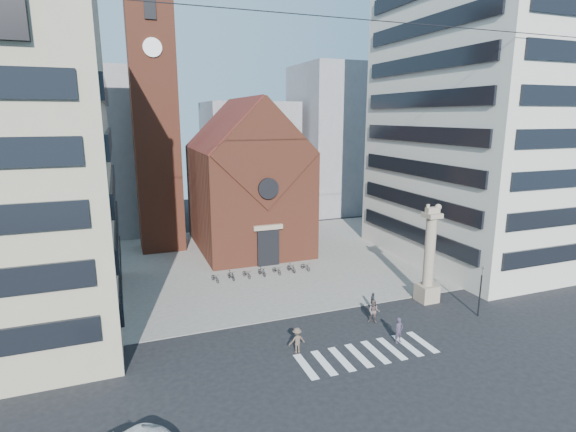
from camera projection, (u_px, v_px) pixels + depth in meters
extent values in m
plane|color=black|center=(340.00, 335.00, 33.16)|extent=(120.00, 120.00, 0.00)
cube|color=gray|center=(262.00, 260.00, 50.50)|extent=(46.00, 30.00, 0.05)
cube|color=brown|center=(247.00, 199.00, 54.67)|extent=(12.00, 16.00, 12.00)
cube|color=#56211B|center=(245.00, 149.00, 53.73)|extent=(12.00, 15.40, 12.00)
cube|color=brown|center=(267.00, 154.00, 46.10)|extent=(11.76, 0.50, 11.76)
cylinder|color=black|center=(268.00, 188.00, 46.46)|extent=(2.20, 0.30, 2.20)
cube|color=black|center=(268.00, 248.00, 48.10)|extent=(2.40, 0.30, 4.00)
cube|color=gray|center=(268.00, 227.00, 47.56)|extent=(3.20, 0.40, 0.50)
cube|color=brown|center=(155.00, 123.00, 52.00)|extent=(5.00, 5.00, 30.00)
cylinder|color=white|center=(152.00, 47.00, 47.88)|extent=(2.00, 0.20, 2.00)
cube|color=black|center=(150.00, 7.00, 47.00)|extent=(1.20, 0.20, 2.40)
cube|color=beige|center=(490.00, 114.00, 48.89)|extent=(18.00, 22.00, 32.00)
cube|color=gray|center=(73.00, 153.00, 60.38)|extent=(16.00, 14.00, 22.00)
cube|color=gray|center=(249.00, 158.00, 74.34)|extent=(14.00, 12.00, 18.00)
cube|color=gray|center=(344.00, 139.00, 76.46)|extent=(16.00, 14.00, 24.00)
cube|color=gray|center=(427.00, 293.00, 39.18)|extent=(1.60, 1.60, 1.50)
cylinder|color=gray|center=(430.00, 252.00, 38.36)|extent=(0.90, 0.90, 6.00)
cube|color=gray|center=(432.00, 215.00, 37.66)|extent=(1.30, 1.30, 0.40)
cube|color=gray|center=(433.00, 211.00, 37.57)|extent=(1.20, 0.50, 0.55)
sphere|color=gray|center=(438.00, 207.00, 37.71)|extent=(0.56, 0.56, 0.56)
cube|color=gray|center=(428.00, 206.00, 37.31)|extent=(0.25, 0.15, 0.35)
cylinder|color=black|center=(480.00, 296.00, 36.00)|extent=(0.12, 0.12, 3.50)
imported|color=black|center=(482.00, 270.00, 35.53)|extent=(0.13, 0.16, 0.80)
imported|color=#322B3C|center=(399.00, 330.00, 31.94)|extent=(0.78, 0.60, 1.89)
imported|color=#594A47|center=(374.00, 312.00, 35.01)|extent=(1.15, 1.13, 1.86)
imported|color=#282930|center=(373.00, 302.00, 37.31)|extent=(0.61, 0.96, 1.52)
imported|color=#4A3C31|center=(297.00, 340.00, 30.56)|extent=(1.21, 0.73, 1.83)
imported|color=black|center=(215.00, 278.00, 43.66)|extent=(0.92, 1.64, 0.82)
imported|color=black|center=(231.00, 275.00, 44.20)|extent=(0.80, 1.56, 0.91)
imported|color=black|center=(247.00, 274.00, 44.76)|extent=(0.92, 1.64, 0.82)
imported|color=black|center=(262.00, 271.00, 45.30)|extent=(0.80, 1.56, 0.91)
imported|color=black|center=(277.00, 270.00, 45.86)|extent=(0.92, 1.64, 0.82)
imported|color=black|center=(291.00, 268.00, 46.39)|extent=(0.80, 1.56, 0.91)
imported|color=black|center=(305.00, 266.00, 46.95)|extent=(0.92, 1.64, 0.82)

